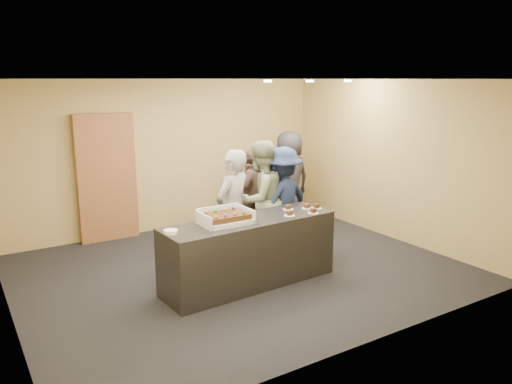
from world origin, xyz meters
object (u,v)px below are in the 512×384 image
(serving_counter, at_px, (250,252))
(plate_stack, at_px, (171,232))
(storage_cabinet, at_px, (107,178))
(person_sage_man, at_px, (260,200))
(person_navy_man, at_px, (282,201))
(sheet_cake, at_px, (226,216))
(cake_box, at_px, (225,220))
(person_brown_extra, at_px, (253,197))
(person_dark_suit, at_px, (289,179))
(person_server_grey, at_px, (233,211))

(serving_counter, xyz_separation_m, plate_stack, (-1.11, -0.01, 0.47))
(storage_cabinet, xyz_separation_m, person_sage_man, (1.74, -2.09, -0.17))
(person_navy_man, bearing_deg, plate_stack, 6.13)
(serving_counter, xyz_separation_m, sheet_cake, (-0.35, 0.00, 0.55))
(cake_box, distance_m, person_brown_extra, 1.93)
(person_brown_extra, bearing_deg, sheet_cake, 18.94)
(plate_stack, bearing_deg, serving_counter, 0.68)
(serving_counter, distance_m, sheet_cake, 0.65)
(person_navy_man, bearing_deg, cake_box, 14.11)
(serving_counter, distance_m, plate_stack, 1.21)
(person_navy_man, xyz_separation_m, person_dark_suit, (1.01, 1.21, 0.04))
(plate_stack, xyz_separation_m, person_navy_man, (2.16, 0.77, -0.07))
(person_server_grey, bearing_deg, person_dark_suit, -168.24)
(person_dark_suit, bearing_deg, person_sage_man, 39.90)
(storage_cabinet, relative_size, sheet_cake, 3.94)
(person_server_grey, bearing_deg, person_sage_man, -179.01)
(person_dark_suit, bearing_deg, person_navy_man, 50.20)
(person_brown_extra, bearing_deg, plate_stack, 6.24)
(storage_cabinet, xyz_separation_m, person_brown_extra, (1.98, -1.48, -0.28))
(person_dark_suit, bearing_deg, person_brown_extra, 24.98)
(plate_stack, bearing_deg, person_navy_man, 19.59)
(storage_cabinet, bearing_deg, cake_box, -76.92)
(person_sage_man, xyz_separation_m, person_brown_extra, (0.24, 0.61, -0.11))
(serving_counter, relative_size, storage_cabinet, 1.11)
(plate_stack, distance_m, person_sage_man, 2.01)
(storage_cabinet, relative_size, person_brown_extra, 1.35)
(cake_box, bearing_deg, person_navy_man, 27.57)
(person_dark_suit, bearing_deg, cake_box, 38.98)
(person_server_grey, height_order, person_navy_man, person_server_grey)
(person_server_grey, height_order, person_dark_suit, person_dark_suit)
(plate_stack, height_order, person_brown_extra, person_brown_extra)
(sheet_cake, xyz_separation_m, plate_stack, (-0.76, -0.01, -0.08))
(serving_counter, bearing_deg, person_navy_man, 32.50)
(person_sage_man, distance_m, person_brown_extra, 0.66)
(serving_counter, height_order, sheet_cake, sheet_cake)
(storage_cabinet, xyz_separation_m, person_server_grey, (1.09, -2.39, -0.20))
(serving_counter, bearing_deg, sheet_cake, 176.69)
(serving_counter, bearing_deg, person_brown_extra, 53.54)
(serving_counter, relative_size, person_navy_man, 1.41)
(serving_counter, relative_size, cake_box, 3.74)
(storage_cabinet, relative_size, person_sage_man, 1.19)
(cake_box, height_order, person_server_grey, person_server_grey)
(person_sage_man, relative_size, person_brown_extra, 1.13)
(person_brown_extra, height_order, person_dark_suit, person_dark_suit)
(person_sage_man, distance_m, person_dark_suit, 1.76)
(serving_counter, distance_m, person_dark_suit, 2.88)
(storage_cabinet, bearing_deg, person_sage_man, -50.29)
(cake_box, distance_m, person_server_grey, 0.67)
(person_server_grey, xyz_separation_m, person_navy_man, (0.99, 0.21, -0.03))
(cake_box, bearing_deg, sheet_cake, -90.87)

